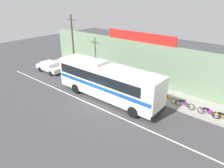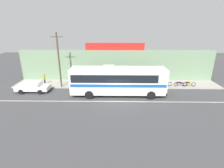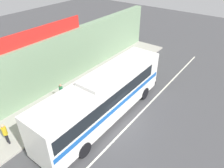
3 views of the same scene
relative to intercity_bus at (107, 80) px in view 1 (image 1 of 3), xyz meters
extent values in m
plane|color=#444447|center=(-0.05, -1.13, -2.07)|extent=(70.00, 70.00, 0.00)
cube|color=#A8A399|center=(-0.05, 4.07, -2.00)|extent=(30.00, 3.60, 0.14)
cube|color=gray|center=(-0.05, 6.22, 0.33)|extent=(30.00, 0.70, 4.80)
cube|color=red|center=(-0.34, 6.22, 3.28)|extent=(9.01, 0.12, 1.10)
cube|color=silver|center=(-0.05, -1.93, -2.06)|extent=(30.00, 0.14, 0.01)
cube|color=white|center=(0.08, 0.00, -0.07)|extent=(11.64, 2.49, 3.10)
cube|color=black|center=(-0.38, 0.00, 0.48)|extent=(10.25, 2.51, 0.96)
cube|color=#1956B2|center=(0.08, 0.00, -0.37)|extent=(11.41, 2.51, 0.36)
cube|color=black|center=(5.87, 0.00, 0.38)|extent=(0.04, 2.24, 1.40)
cube|color=black|center=(5.86, 0.00, -1.44)|extent=(0.12, 2.49, 0.36)
cube|color=silver|center=(-1.08, 0.00, 1.60)|extent=(1.40, 1.75, 0.24)
cylinder|color=black|center=(4.04, 1.16, -1.55)|extent=(1.04, 0.32, 1.04)
cylinder|color=black|center=(4.04, -1.16, -1.55)|extent=(1.04, 0.32, 1.04)
cylinder|color=black|center=(-3.41, 1.16, -1.55)|extent=(1.04, 0.32, 1.04)
cylinder|color=black|center=(-3.41, -1.16, -1.55)|extent=(1.04, 0.32, 1.04)
cube|color=silver|center=(-11.20, 0.95, -1.46)|extent=(4.31, 1.76, 0.56)
cube|color=silver|center=(-11.30, 0.95, -0.94)|extent=(2.24, 1.59, 0.48)
cube|color=black|center=(-10.47, 0.95, -0.97)|extent=(0.21, 1.48, 0.34)
cylinder|color=black|center=(-9.95, 1.79, -1.76)|extent=(0.62, 0.20, 0.62)
cylinder|color=black|center=(-9.95, 0.12, -1.76)|extent=(0.62, 0.20, 0.62)
cylinder|color=black|center=(-12.45, 1.79, -1.76)|extent=(0.62, 0.20, 0.62)
cylinder|color=black|center=(-12.45, 0.12, -1.76)|extent=(0.62, 0.20, 0.62)
cylinder|color=brown|center=(-7.89, 2.56, 1.83)|extent=(0.22, 0.22, 7.50)
cylinder|color=brown|center=(-7.89, 2.56, 4.98)|extent=(1.60, 0.10, 0.10)
torus|color=black|center=(9.68, 3.00, -1.62)|extent=(0.62, 0.06, 0.62)
cube|color=black|center=(10.08, 3.00, -1.32)|extent=(0.52, 0.20, 0.10)
ellipsoid|color=orange|center=(9.74, 3.00, -1.48)|extent=(0.36, 0.14, 0.16)
torus|color=black|center=(5.89, 3.03, -1.62)|extent=(0.62, 0.06, 0.62)
torus|color=black|center=(4.59, 3.03, -1.62)|extent=(0.62, 0.06, 0.62)
cylinder|color=silver|center=(5.81, 3.03, -1.32)|extent=(0.34, 0.04, 0.65)
cylinder|color=silver|center=(5.71, 3.03, -1.00)|extent=(0.03, 0.56, 0.03)
ellipsoid|color=orange|center=(5.31, 3.03, -1.44)|extent=(0.56, 0.22, 0.34)
cube|color=black|center=(5.01, 3.03, -1.32)|extent=(0.52, 0.20, 0.10)
ellipsoid|color=orange|center=(4.65, 3.03, -1.48)|extent=(0.36, 0.14, 0.16)
torus|color=black|center=(7.57, 3.05, -1.62)|extent=(0.62, 0.06, 0.62)
torus|color=black|center=(6.32, 3.05, -1.62)|extent=(0.62, 0.06, 0.62)
cylinder|color=silver|center=(7.49, 3.05, -1.32)|extent=(0.34, 0.04, 0.65)
cylinder|color=silver|center=(7.39, 3.05, -1.00)|extent=(0.03, 0.56, 0.03)
ellipsoid|color=#991E8C|center=(7.01, 3.05, -1.44)|extent=(0.56, 0.22, 0.34)
cube|color=black|center=(6.72, 3.05, -1.32)|extent=(0.52, 0.20, 0.10)
ellipsoid|color=#991E8C|center=(6.38, 3.05, -1.48)|extent=(0.36, 0.14, 0.16)
torus|color=black|center=(9.76, 3.01, -1.62)|extent=(0.62, 0.06, 0.62)
torus|color=black|center=(8.45, 3.01, -1.62)|extent=(0.62, 0.06, 0.62)
cylinder|color=silver|center=(9.68, 3.01, -1.32)|extent=(0.34, 0.04, 0.65)
cylinder|color=silver|center=(9.58, 3.01, -1.00)|extent=(0.03, 0.56, 0.03)
ellipsoid|color=#991E8C|center=(9.17, 3.01, -1.44)|extent=(0.56, 0.22, 0.34)
cube|color=black|center=(8.87, 3.01, -1.32)|extent=(0.52, 0.20, 0.10)
ellipsoid|color=#991E8C|center=(8.51, 3.01, -1.48)|extent=(0.36, 0.14, 0.16)
cylinder|color=black|center=(-10.65, 3.63, -1.53)|extent=(0.13, 0.13, 0.80)
cylinder|color=black|center=(-10.65, 3.45, -1.53)|extent=(0.13, 0.13, 0.80)
cylinder|color=gold|center=(-10.65, 3.54, -0.83)|extent=(0.30, 0.30, 0.60)
sphere|color=#A37556|center=(-10.65, 3.54, -0.40)|extent=(0.22, 0.22, 0.22)
cylinder|color=gold|center=(-10.65, 3.74, -0.80)|extent=(0.08, 0.08, 0.55)
cylinder|color=gold|center=(-10.65, 3.34, -0.80)|extent=(0.08, 0.08, 0.55)
cylinder|color=brown|center=(-0.58, 4.04, -1.51)|extent=(0.13, 0.13, 0.83)
cylinder|color=brown|center=(-0.58, 3.86, -1.51)|extent=(0.13, 0.13, 0.83)
cylinder|color=#2D7A4C|center=(-0.58, 3.95, -0.79)|extent=(0.30, 0.30, 0.62)
sphere|color=tan|center=(-0.58, 3.95, -0.34)|extent=(0.22, 0.22, 0.22)
cylinder|color=#2D7A4C|center=(-0.58, 4.15, -0.76)|extent=(0.08, 0.08, 0.57)
cylinder|color=#2D7A4C|center=(-0.58, 3.75, -0.76)|extent=(0.08, 0.08, 0.57)
cylinder|color=black|center=(-5.75, 3.51, -1.53)|extent=(0.13, 0.13, 0.79)
cylinder|color=black|center=(-5.75, 3.33, -1.53)|extent=(0.13, 0.13, 0.79)
cylinder|color=gold|center=(-5.75, 3.42, -0.84)|extent=(0.30, 0.30, 0.59)
sphere|color=tan|center=(-5.75, 3.42, -0.40)|extent=(0.21, 0.21, 0.21)
cylinder|color=gold|center=(-5.75, 3.62, -0.81)|extent=(0.08, 0.08, 0.55)
cylinder|color=gold|center=(-5.75, 3.22, -0.81)|extent=(0.08, 0.08, 0.55)
camera|label=1|loc=(12.21, -13.87, 7.78)|focal=32.38mm
camera|label=2|loc=(-0.35, -20.07, 6.55)|focal=27.32mm
camera|label=3|loc=(-9.22, -7.70, 8.82)|focal=33.57mm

